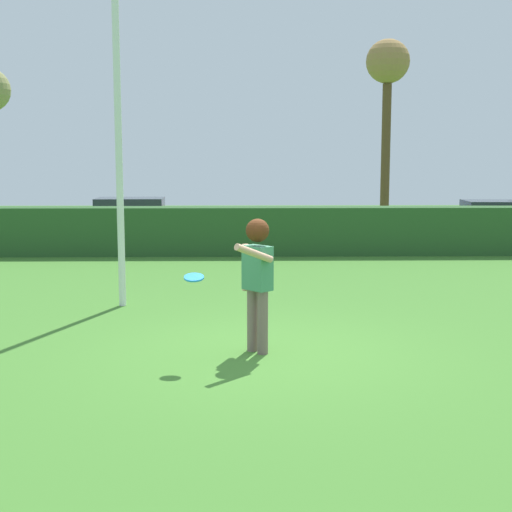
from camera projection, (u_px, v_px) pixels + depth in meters
The scene contains 8 objects.
ground_plane at pixel (261, 352), 9.45m from camera, with size 60.00×60.00×0.00m, color #41792C.
person at pixel (257, 270), 9.31m from camera, with size 0.52×0.82×1.77m.
frisbee at pixel (194, 277), 8.85m from camera, with size 0.25×0.25×0.08m.
lamppost at pixel (118, 100), 12.00m from camera, with size 0.24×0.24×6.39m.
hedge_row at pixel (252, 231), 19.03m from camera, with size 23.86×0.90×1.27m, color #295225.
parked_car_red at pixel (130, 215), 23.78m from camera, with size 4.26×1.93×1.25m.
parked_car_blue at pixel (500, 219), 22.27m from camera, with size 4.31×2.05×1.25m.
bare_elm_tree at pixel (388, 73), 27.25m from camera, with size 1.67×1.67×7.05m.
Camera 1 is at (-0.25, -9.19, 2.54)m, focal length 50.18 mm.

